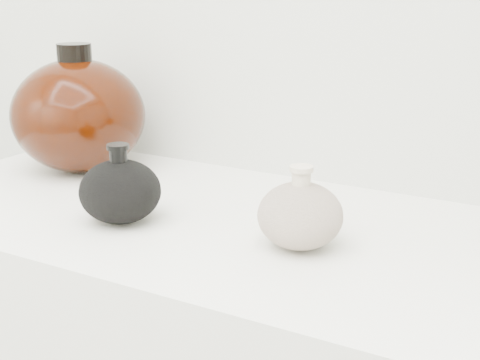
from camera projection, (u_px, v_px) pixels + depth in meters
The scene contains 3 objects.
black_gourd_vase at pixel (120, 191), 0.98m from camera, with size 0.16×0.16×0.12m.
cream_gourd_vase at pixel (300, 215), 0.89m from camera, with size 0.14×0.14×0.11m.
left_round_pot at pixel (79, 115), 1.23m from camera, with size 0.25×0.25×0.23m.
Camera 1 is at (0.44, 0.14, 1.25)m, focal length 50.00 mm.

